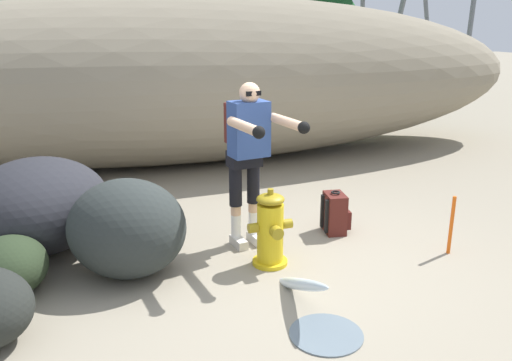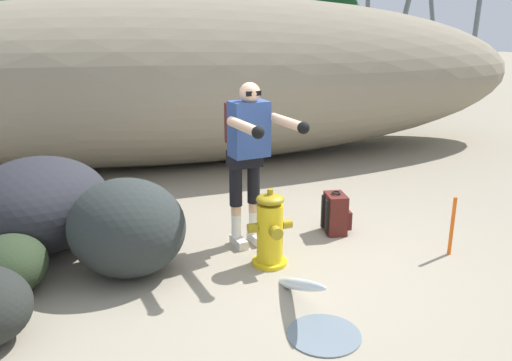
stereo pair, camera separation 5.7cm
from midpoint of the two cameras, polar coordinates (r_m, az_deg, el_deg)
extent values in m
cube|color=gray|center=(4.98, 3.08, -9.60)|extent=(56.00, 56.00, 0.04)
ellipsoid|color=gray|center=(8.49, -6.79, 10.97)|extent=(12.01, 3.20, 2.63)
cylinder|color=gold|center=(5.00, 1.84, -8.96)|extent=(0.34, 0.34, 0.04)
cylinder|color=gold|center=(4.87, 1.87, -5.78)|extent=(0.25, 0.25, 0.56)
ellipsoid|color=#9E8419|center=(4.75, 1.91, -2.09)|extent=(0.26, 0.26, 0.10)
cylinder|color=#9E8419|center=(4.73, 1.92, -1.24)|extent=(0.06, 0.06, 0.05)
cylinder|color=#9E8419|center=(4.79, -0.04, -5.28)|extent=(0.09, 0.09, 0.09)
cylinder|color=#9E8419|center=(4.90, 3.76, -4.81)|extent=(0.09, 0.09, 0.09)
cylinder|color=#9E8419|center=(4.70, 2.57, -5.79)|extent=(0.11, 0.09, 0.11)
ellipsoid|color=silver|center=(4.35, 4.99, -11.36)|extent=(0.10, 1.10, 0.58)
cylinder|color=slate|center=(4.01, 7.94, -16.52)|extent=(0.55, 0.55, 0.01)
cube|color=beige|center=(5.43, 0.32, -6.45)|extent=(0.14, 0.27, 0.09)
cylinder|color=white|center=(5.41, 0.04, -4.62)|extent=(0.10, 0.10, 0.24)
cylinder|color=#DBAD89|center=(5.35, 0.04, -2.93)|extent=(0.10, 0.10, 0.10)
cylinder|color=black|center=(5.26, 0.04, -0.22)|extent=(0.13, 0.13, 0.43)
cube|color=beige|center=(5.35, -1.61, -6.83)|extent=(0.14, 0.27, 0.09)
cylinder|color=white|center=(5.33, -1.89, -4.97)|extent=(0.10, 0.10, 0.24)
cylinder|color=#DBAD89|center=(5.27, -1.91, -3.26)|extent=(0.10, 0.10, 0.10)
cylinder|color=black|center=(5.18, -1.94, -0.51)|extent=(0.13, 0.13, 0.43)
cube|color=black|center=(5.15, -0.96, 2.45)|extent=(0.35, 0.25, 0.16)
cube|color=#2D4784|center=(4.98, -0.45, 5.71)|extent=(0.39, 0.29, 0.54)
cube|color=#511E19|center=(5.16, -1.43, 6.40)|extent=(0.30, 0.20, 0.40)
sphere|color=#DBAD89|center=(4.91, -0.36, 9.66)|extent=(0.20, 0.20, 0.20)
cube|color=black|center=(4.83, 0.08, 9.59)|extent=(0.15, 0.04, 0.04)
cylinder|color=#DBAD89|center=(4.74, 3.91, 6.41)|extent=(0.18, 0.59, 0.09)
sphere|color=black|center=(4.52, 5.63, 5.81)|extent=(0.11, 0.11, 0.11)
cylinder|color=#DBAD89|center=(4.54, -0.93, 5.96)|extent=(0.18, 0.59, 0.09)
sphere|color=black|center=(4.30, 0.61, 5.33)|extent=(0.11, 0.11, 0.11)
cube|color=#511E19|center=(5.69, 9.03, -3.62)|extent=(0.24, 0.33, 0.44)
cube|color=#511E19|center=(5.75, 10.24, -4.16)|extent=(0.09, 0.22, 0.20)
torus|color=black|center=(5.61, 9.15, -1.33)|extent=(0.10, 0.10, 0.02)
cube|color=black|center=(5.73, 7.69, -3.41)|extent=(0.04, 0.05, 0.37)
cube|color=black|center=(5.58, 8.15, -3.99)|extent=(0.04, 0.05, 0.37)
ellipsoid|color=#2A302E|center=(4.78, -13.74, -5.08)|extent=(1.36, 1.30, 0.90)
ellipsoid|color=#28292E|center=(5.59, -22.50, -2.44)|extent=(1.85, 1.88, 0.94)
ellipsoid|color=#273420|center=(4.89, -25.30, -8.41)|extent=(0.66, 0.73, 0.50)
cylinder|color=#47331E|center=(11.50, -22.83, 8.59)|extent=(0.30, 0.30, 1.51)
cone|color=#194C23|center=(11.41, -23.94, 17.74)|extent=(2.48, 2.48, 2.17)
cylinder|color=#47331E|center=(14.46, -12.66, 11.37)|extent=(0.32, 0.32, 1.68)
cylinder|color=#47331E|center=(12.72, -8.32, 10.48)|extent=(0.26, 0.26, 1.53)
cylinder|color=#47331E|center=(13.47, 0.89, 11.30)|extent=(0.32, 0.32, 1.65)
cylinder|color=#47331E|center=(13.26, 8.14, 10.59)|extent=(0.34, 0.34, 1.44)
cone|color=#194C23|center=(13.18, 8.48, 18.27)|extent=(2.82, 2.82, 2.11)
cylinder|color=#E55914|center=(5.44, 21.14, -4.73)|extent=(0.04, 0.04, 0.60)
camera|label=1|loc=(0.03, -89.67, 0.10)|focal=36.20mm
camera|label=2|loc=(0.03, 90.33, -0.10)|focal=36.20mm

